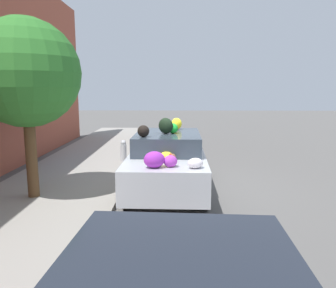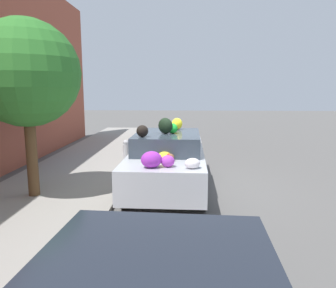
% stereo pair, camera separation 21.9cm
% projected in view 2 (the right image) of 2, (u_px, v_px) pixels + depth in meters
% --- Properties ---
extents(ground_plane, '(60.00, 60.00, 0.00)m').
position_uv_depth(ground_plane, '(169.00, 188.00, 8.20)').
color(ground_plane, '#565451').
extents(sidewalk_curb, '(24.00, 3.20, 0.11)m').
position_uv_depth(sidewalk_curb, '(63.00, 185.00, 8.31)').
color(sidewalk_curb, gray).
rests_on(sidewalk_curb, ground).
extents(street_tree, '(2.28, 2.28, 3.82)m').
position_uv_depth(street_tree, '(26.00, 74.00, 6.90)').
color(street_tree, brown).
rests_on(street_tree, sidewalk_curb).
extents(fire_hydrant, '(0.20, 0.20, 0.70)m').
position_uv_depth(fire_hydrant, '(126.00, 150.00, 10.79)').
color(fire_hydrant, '#B2B2B7').
rests_on(fire_hydrant, sidewalk_curb).
extents(art_car, '(4.61, 1.82, 1.80)m').
position_uv_depth(art_car, '(168.00, 158.00, 8.03)').
color(art_car, '#B7BABF').
rests_on(art_car, ground).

